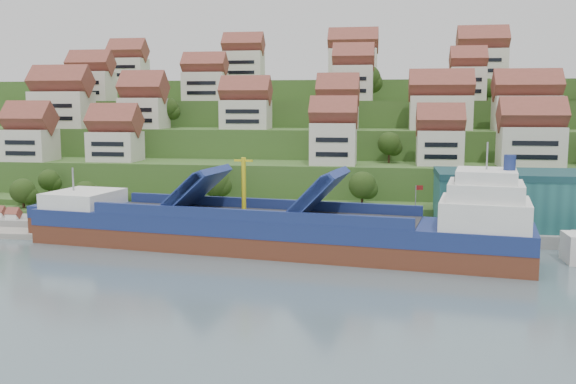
# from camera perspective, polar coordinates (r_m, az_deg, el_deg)

# --- Properties ---
(ground) EXTENTS (300.00, 300.00, 0.00)m
(ground) POSITION_cam_1_polar(r_m,az_deg,el_deg) (105.72, 1.55, -5.38)
(ground) COLOR slate
(ground) RESTS_ON ground
(quay) EXTENTS (180.00, 14.00, 2.20)m
(quay) POSITION_cam_1_polar(r_m,az_deg,el_deg) (119.56, 12.05, -3.46)
(quay) COLOR gray
(quay) RESTS_ON ground
(pebble_beach) EXTENTS (45.00, 20.00, 1.00)m
(pebble_beach) POSITION_cam_1_polar(r_m,az_deg,el_deg) (136.44, -22.71, -2.77)
(pebble_beach) COLOR gray
(pebble_beach) RESTS_ON ground
(hillside) EXTENTS (260.00, 128.00, 31.00)m
(hillside) POSITION_cam_1_polar(r_m,az_deg,el_deg) (206.51, 5.22, 4.04)
(hillside) COLOR #2D4C1E
(hillside) RESTS_ON ground
(hillside_village) EXTENTS (153.03, 61.60, 28.94)m
(hillside_village) POSITION_cam_1_polar(r_m,az_deg,el_deg) (165.51, 3.81, 8.16)
(hillside_village) COLOR beige
(hillside_village) RESTS_ON ground
(hillside_trees) EXTENTS (143.73, 62.20, 31.85)m
(hillside_trees) POSITION_cam_1_polar(r_m,az_deg,el_deg) (149.65, 0.78, 5.20)
(hillside_trees) COLOR #284316
(hillside_trees) RESTS_ON ground
(flagpole) EXTENTS (1.28, 0.16, 8.00)m
(flagpole) POSITION_cam_1_polar(r_m,az_deg,el_deg) (113.55, 11.32, -1.07)
(flagpole) COLOR gray
(flagpole) RESTS_ON quay
(beach_huts) EXTENTS (14.40, 3.70, 2.20)m
(beach_huts) POSITION_cam_1_polar(r_m,az_deg,el_deg) (136.19, -23.74, -2.16)
(beach_huts) COLOR white
(beach_huts) RESTS_ON pebble_beach
(cargo_ship) EXTENTS (84.02, 24.74, 18.48)m
(cargo_ship) POSITION_cam_1_polar(r_m,az_deg,el_deg) (105.37, -0.57, -3.49)
(cargo_ship) COLOR brown
(cargo_ship) RESTS_ON ground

